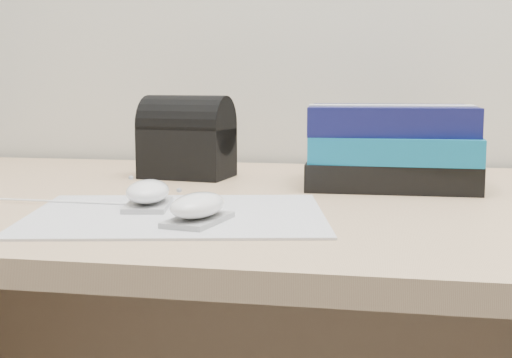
% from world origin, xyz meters
% --- Properties ---
extents(desk, '(1.60, 0.80, 0.73)m').
position_xyz_m(desk, '(0.00, 1.64, 0.50)').
color(desk, tan).
rests_on(desk, ground).
extents(mousepad, '(0.41, 0.34, 0.00)m').
position_xyz_m(mousepad, '(-0.15, 1.41, 0.73)').
color(mousepad, '#9F9FA7').
rests_on(mousepad, desk).
extents(mouse_rear, '(0.07, 0.11, 0.04)m').
position_xyz_m(mouse_rear, '(-0.20, 1.44, 0.75)').
color(mouse_rear, '#AEAEB0').
rests_on(mouse_rear, mousepad).
extents(mouse_front, '(0.07, 0.10, 0.04)m').
position_xyz_m(mouse_front, '(-0.11, 1.36, 0.75)').
color(mouse_front, '#A1A1A3').
rests_on(mouse_front, mousepad).
extents(usb_cable, '(0.22, 0.01, 0.00)m').
position_xyz_m(usb_cable, '(-0.34, 1.46, 0.73)').
color(usb_cable, white).
rests_on(usb_cable, mousepad).
extents(book_stack, '(0.26, 0.21, 0.13)m').
position_xyz_m(book_stack, '(0.10, 1.72, 0.79)').
color(book_stack, black).
rests_on(book_stack, desk).
extents(pouch, '(0.16, 0.12, 0.14)m').
position_xyz_m(pouch, '(-0.24, 1.75, 0.80)').
color(pouch, black).
rests_on(pouch, desk).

